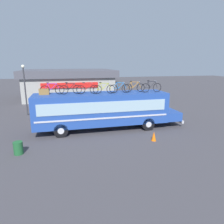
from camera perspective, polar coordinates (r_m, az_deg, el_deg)
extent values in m
plane|color=#423F44|center=(16.65, -2.85, -4.86)|extent=(120.00, 120.00, 0.00)
cube|color=#23479E|center=(16.17, -2.92, 1.07)|extent=(10.48, 2.54, 2.42)
cube|color=#23479E|center=(18.37, 15.61, -0.63)|extent=(1.37, 2.33, 0.71)
cube|color=#99B7C6|center=(14.86, -2.03, 1.34)|extent=(9.65, 0.04, 0.84)
cube|color=#99B7C6|center=(17.34, -3.72, 3.11)|extent=(9.65, 0.04, 0.84)
cube|color=silver|center=(15.06, -2.00, -1.77)|extent=(10.07, 0.03, 0.12)
cube|color=silver|center=(17.51, -3.68, 0.42)|extent=(10.07, 0.03, 0.12)
cube|color=silver|center=(18.84, 17.51, -1.77)|extent=(0.16, 2.41, 0.24)
cylinder|color=black|center=(16.47, 10.18, -3.39)|extent=(1.03, 0.28, 1.03)
cylinder|color=silver|center=(16.47, 10.18, -3.39)|extent=(0.46, 0.30, 0.46)
cylinder|color=black|center=(18.47, 7.41, -1.40)|extent=(1.03, 0.28, 1.03)
cylinder|color=silver|center=(18.47, 7.41, -1.40)|extent=(0.46, 0.30, 0.46)
cylinder|color=black|center=(15.17, -14.26, -5.11)|extent=(1.03, 0.28, 1.03)
cylinder|color=silver|center=(15.17, -14.26, -5.11)|extent=(0.46, 0.30, 0.46)
cylinder|color=black|center=(17.32, -14.21, -2.74)|extent=(1.03, 0.28, 1.03)
cylinder|color=silver|center=(17.32, -14.21, -2.74)|extent=(0.46, 0.30, 0.46)
cube|color=olive|center=(16.10, -18.67, 5.47)|extent=(0.73, 0.49, 0.43)
torus|color=black|center=(15.98, -18.49, 5.89)|extent=(0.69, 0.04, 0.69)
torus|color=black|center=(15.92, -14.62, 6.13)|extent=(0.69, 0.04, 0.69)
cylinder|color=purple|center=(15.92, -17.40, 6.89)|extent=(0.21, 0.04, 0.49)
cylinder|color=purple|center=(15.90, -16.23, 6.90)|extent=(0.50, 0.04, 0.47)
cylinder|color=purple|center=(15.88, -16.60, 7.74)|extent=(0.65, 0.04, 0.07)
cylinder|color=purple|center=(15.96, -17.76, 5.97)|extent=(0.41, 0.03, 0.05)
cylinder|color=purple|center=(15.94, -18.14, 6.80)|extent=(0.26, 0.03, 0.51)
cylinder|color=purple|center=(15.89, -15.03, 6.94)|extent=(0.22, 0.03, 0.48)
cylinder|color=silver|center=(15.87, -15.44, 7.93)|extent=(0.03, 0.44, 0.03)
ellipsoid|color=black|center=(15.90, -17.79, 7.87)|extent=(0.20, 0.08, 0.06)
torus|color=black|center=(15.76, -13.50, 6.12)|extent=(0.69, 0.04, 0.69)
torus|color=black|center=(15.79, -9.82, 6.31)|extent=(0.69, 0.04, 0.69)
cylinder|color=black|center=(15.73, -12.44, 7.12)|extent=(0.20, 0.04, 0.49)
cylinder|color=black|center=(15.74, -11.33, 7.11)|extent=(0.47, 0.04, 0.47)
cylinder|color=black|center=(15.72, -11.67, 7.96)|extent=(0.61, 0.04, 0.07)
cylinder|color=black|center=(15.76, -12.80, 6.20)|extent=(0.38, 0.03, 0.05)
cylinder|color=black|center=(15.73, -13.14, 7.04)|extent=(0.25, 0.03, 0.51)
cylinder|color=black|center=(15.76, -10.18, 7.14)|extent=(0.21, 0.03, 0.48)
cylinder|color=silver|center=(15.73, -10.56, 8.14)|extent=(0.03, 0.44, 0.03)
ellipsoid|color=black|center=(15.70, -12.79, 8.11)|extent=(0.20, 0.08, 0.06)
torus|color=black|center=(15.64, -8.81, 6.26)|extent=(0.68, 0.04, 0.68)
torus|color=black|center=(15.76, -5.07, 6.42)|extent=(0.68, 0.04, 0.68)
cylinder|color=red|center=(15.64, -7.71, 7.24)|extent=(0.20, 0.04, 0.48)
cylinder|color=red|center=(15.67, -6.58, 7.23)|extent=(0.48, 0.04, 0.46)
cylinder|color=red|center=(15.64, -6.91, 8.07)|extent=(0.62, 0.04, 0.07)
cylinder|color=red|center=(15.66, -8.10, 6.33)|extent=(0.39, 0.03, 0.05)
cylinder|color=red|center=(15.62, -8.43, 7.17)|extent=(0.25, 0.03, 0.50)
cylinder|color=red|center=(15.72, -5.43, 7.24)|extent=(0.21, 0.03, 0.47)
cylinder|color=silver|center=(15.67, -5.79, 8.24)|extent=(0.03, 0.44, 0.03)
ellipsoid|color=black|center=(15.60, -8.05, 8.23)|extent=(0.20, 0.08, 0.06)
torus|color=black|center=(15.61, -4.17, 6.37)|extent=(0.67, 0.04, 0.67)
torus|color=black|center=(15.82, -0.35, 6.50)|extent=(0.67, 0.04, 0.67)
cylinder|color=#B2B20C|center=(15.64, -3.03, 7.33)|extent=(0.20, 0.04, 0.48)
cylinder|color=#B2B20C|center=(15.70, -1.87, 7.31)|extent=(0.49, 0.04, 0.46)
cylinder|color=#B2B20C|center=(15.66, -2.19, 8.14)|extent=(0.64, 0.04, 0.07)
cylinder|color=#B2B20C|center=(15.65, -3.44, 6.43)|extent=(0.41, 0.03, 0.05)
cylinder|color=#B2B20C|center=(15.60, -3.76, 7.27)|extent=(0.26, 0.03, 0.50)
cylinder|color=#B2B20C|center=(15.77, -0.69, 7.31)|extent=(0.22, 0.03, 0.47)
cylinder|color=silver|center=(15.72, -1.04, 8.30)|extent=(0.03, 0.44, 0.03)
ellipsoid|color=black|center=(15.59, -3.35, 8.31)|extent=(0.20, 0.08, 0.06)
torus|color=black|center=(15.97, 0.44, 6.57)|extent=(0.67, 0.04, 0.67)
torus|color=black|center=(16.24, 3.93, 6.66)|extent=(0.67, 0.04, 0.67)
cylinder|color=#197FDB|center=(16.02, 1.51, 7.50)|extent=(0.20, 0.04, 0.48)
cylinder|color=#197FDB|center=(16.10, 2.56, 7.47)|extent=(0.47, 0.04, 0.46)
cylinder|color=#197FDB|center=(16.05, 2.29, 8.29)|extent=(0.61, 0.04, 0.07)
cylinder|color=#197FDB|center=(16.02, 1.12, 6.63)|extent=(0.39, 0.03, 0.05)
cylinder|color=#197FDB|center=(15.97, 0.84, 7.45)|extent=(0.25, 0.03, 0.50)
cylinder|color=#197FDB|center=(16.19, 3.64, 7.45)|extent=(0.21, 0.03, 0.47)
cylinder|color=silver|center=(16.13, 3.34, 8.43)|extent=(0.03, 0.44, 0.03)
ellipsoid|color=black|center=(15.97, 1.23, 8.47)|extent=(0.20, 0.08, 0.06)
torus|color=black|center=(16.52, 4.55, 6.78)|extent=(0.68, 0.04, 0.68)
torus|color=black|center=(16.89, 8.12, 6.84)|extent=(0.68, 0.04, 0.68)
cylinder|color=orange|center=(16.59, 5.66, 7.68)|extent=(0.21, 0.04, 0.49)
cylinder|color=orange|center=(16.70, 6.74, 7.63)|extent=(0.51, 0.04, 0.47)
cylinder|color=orange|center=(16.65, 6.47, 8.44)|extent=(0.66, 0.04, 0.07)
cylinder|color=orange|center=(16.58, 5.24, 6.83)|extent=(0.42, 0.03, 0.05)
cylinder|color=orange|center=(16.53, 4.97, 7.63)|extent=(0.27, 0.03, 0.51)
cylinder|color=orange|center=(16.82, 7.83, 7.61)|extent=(0.23, 0.03, 0.47)
cylinder|color=silver|center=(16.76, 7.55, 8.56)|extent=(0.03, 0.44, 0.03)
ellipsoid|color=black|center=(16.54, 5.39, 8.62)|extent=(0.20, 0.08, 0.06)
torus|color=black|center=(16.57, 9.42, 6.74)|extent=(0.73, 0.04, 0.73)
torus|color=black|center=(16.99, 12.64, 6.77)|extent=(0.73, 0.04, 0.73)
cylinder|color=black|center=(16.66, 10.44, 7.69)|extent=(0.20, 0.04, 0.52)
cylinder|color=black|center=(16.79, 11.41, 7.64)|extent=(0.48, 0.04, 0.50)
cylinder|color=black|center=(16.73, 11.20, 8.50)|extent=(0.62, 0.04, 0.07)
cylinder|color=black|center=(16.64, 10.04, 6.78)|extent=(0.39, 0.03, 0.05)
cylinder|color=black|center=(16.58, 9.82, 7.66)|extent=(0.25, 0.03, 0.54)
cylinder|color=black|center=(16.92, 12.40, 7.60)|extent=(0.22, 0.03, 0.51)
cylinder|color=silver|center=(16.86, 12.17, 8.61)|extent=(0.03, 0.44, 0.03)
ellipsoid|color=black|center=(16.60, 10.23, 8.71)|extent=(0.20, 0.08, 0.06)
cube|color=#9E9E99|center=(32.81, -12.01, 7.03)|extent=(12.64, 9.39, 3.27)
cube|color=#4C4C56|center=(32.64, -12.20, 10.75)|extent=(13.65, 10.14, 0.99)
cube|color=red|center=(27.96, -11.78, 7.41)|extent=(7.58, 0.16, 0.70)
cylinder|color=#1E592D|center=(13.37, -25.02, -9.22)|extent=(0.54, 0.54, 0.77)
cone|color=orange|center=(14.43, 11.76, -6.73)|extent=(0.34, 0.34, 0.66)
cylinder|color=#38383D|center=(22.31, -23.30, 5.23)|extent=(0.14, 0.14, 4.86)
sphere|color=#F2EDCC|center=(22.13, -23.93, 11.71)|extent=(0.33, 0.33, 0.33)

